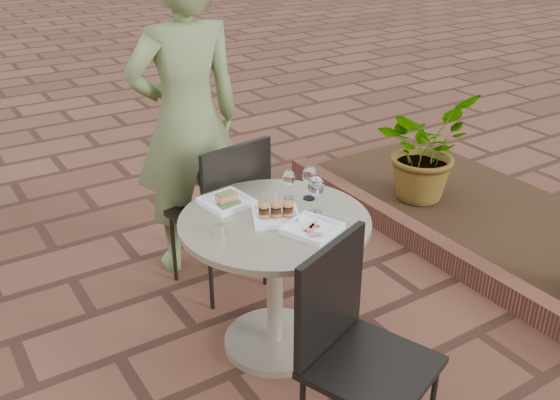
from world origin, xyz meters
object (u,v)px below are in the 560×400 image
plate_sliders (276,213)px  plate_tuna (312,228)px  chair_near (352,337)px  cafe_table (275,264)px  chair_far (226,205)px  diner (187,121)px  plate_salmon (227,201)px

plate_sliders → plate_tuna: plate_sliders is taller
chair_near → cafe_table: bearing=62.0°
chair_far → diner: bearing=-93.9°
chair_near → plate_sliders: size_ratio=3.27×
diner → plate_salmon: bearing=83.9°
diner → plate_tuna: bearing=97.6°
chair_far → diner: (-0.03, 0.39, 0.38)m
cafe_table → plate_salmon: size_ratio=3.69×
chair_far → chair_near: 1.28m
chair_near → plate_sliders: 0.73m
plate_salmon → plate_tuna: 0.49m
cafe_table → chair_near: 0.71m
cafe_table → plate_tuna: 0.33m
chair_far → plate_tuna: 0.78m
chair_far → plate_salmon: bearing=55.3°
chair_far → plate_sliders: chair_far is taller
chair_near → plate_tuna: (0.17, 0.51, 0.19)m
plate_salmon → plate_tuna: plate_salmon is taller
plate_sliders → plate_tuna: (0.07, -0.19, -0.02)m
chair_near → diner: diner is taller
plate_tuna → plate_salmon: bearing=113.6°
plate_salmon → chair_near: bearing=-88.4°
chair_near → plate_salmon: chair_near is taller
chair_near → chair_far: bearing=63.2°
plate_sliders → plate_salmon: bearing=114.8°
cafe_table → diner: size_ratio=0.49×
plate_salmon → plate_sliders: bearing=-65.2°
chair_near → plate_salmon: (-0.03, 0.96, 0.20)m
cafe_table → diner: diner is taller
chair_near → plate_tuna: size_ratio=3.25×
plate_sliders → plate_tuna: bearing=-68.1°
plate_salmon → diner: bearing=79.6°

